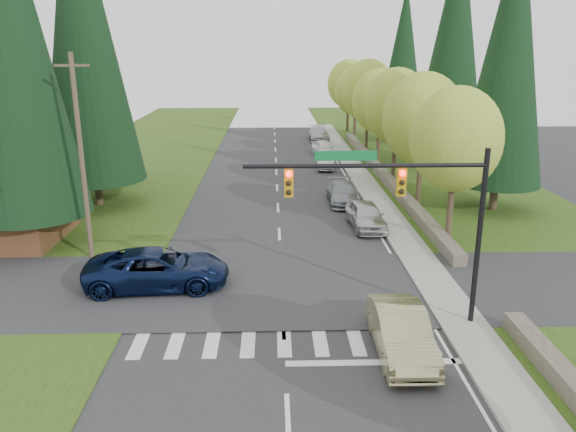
{
  "coord_description": "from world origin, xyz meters",
  "views": [
    {
      "loc": [
        -0.4,
        -14.78,
        10.18
      ],
      "look_at": [
        0.33,
        9.74,
        2.8
      ],
      "focal_mm": 35.0,
      "sensor_mm": 36.0,
      "label": 1
    }
  ],
  "objects_px": {
    "parked_car_a": "(366,215)",
    "parked_car_e": "(319,134)",
    "suv_navy": "(158,269)",
    "parked_car_c": "(326,161)",
    "sedan_champagne": "(401,332)",
    "parked_car_d": "(324,148)",
    "parked_car_b": "(343,193)"
  },
  "relations": [
    {
      "from": "parked_car_b",
      "to": "parked_car_c",
      "type": "height_order",
      "value": "parked_car_b"
    },
    {
      "from": "parked_car_b",
      "to": "parked_car_c",
      "type": "xyz_separation_m",
      "value": [
        -0.06,
        11.38,
        -0.03
      ]
    },
    {
      "from": "sedan_champagne",
      "to": "parked_car_a",
      "type": "xyz_separation_m",
      "value": [
        1.08,
        14.05,
        -0.03
      ]
    },
    {
      "from": "suv_navy",
      "to": "parked_car_b",
      "type": "bearing_deg",
      "value": -39.53
    },
    {
      "from": "parked_car_c",
      "to": "parked_car_e",
      "type": "bearing_deg",
      "value": 93.73
    },
    {
      "from": "suv_navy",
      "to": "parked_car_a",
      "type": "relative_size",
      "value": 1.37
    },
    {
      "from": "parked_car_a",
      "to": "suv_navy",
      "type": "bearing_deg",
      "value": -146.09
    },
    {
      "from": "parked_car_b",
      "to": "parked_car_e",
      "type": "height_order",
      "value": "parked_car_e"
    },
    {
      "from": "parked_car_b",
      "to": "parked_car_d",
      "type": "relative_size",
      "value": 1.08
    },
    {
      "from": "suv_navy",
      "to": "parked_car_e",
      "type": "xyz_separation_m",
      "value": [
        10.46,
        40.73,
        -0.1
      ]
    },
    {
      "from": "parked_car_b",
      "to": "parked_car_d",
      "type": "distance_m",
      "value": 17.34
    },
    {
      "from": "sedan_champagne",
      "to": "parked_car_d",
      "type": "relative_size",
      "value": 1.1
    },
    {
      "from": "sedan_champagne",
      "to": "parked_car_e",
      "type": "relative_size",
      "value": 0.93
    },
    {
      "from": "parked_car_e",
      "to": "parked_car_c",
      "type": "bearing_deg",
      "value": -92.7
    },
    {
      "from": "sedan_champagne",
      "to": "parked_car_e",
      "type": "distance_m",
      "value": 46.61
    },
    {
      "from": "parked_car_a",
      "to": "sedan_champagne",
      "type": "bearing_deg",
      "value": -98.34
    },
    {
      "from": "parked_car_a",
      "to": "parked_car_e",
      "type": "bearing_deg",
      "value": 86.19
    },
    {
      "from": "sedan_champagne",
      "to": "parked_car_a",
      "type": "height_order",
      "value": "sedan_champagne"
    },
    {
      "from": "parked_car_a",
      "to": "parked_car_b",
      "type": "relative_size",
      "value": 0.95
    },
    {
      "from": "sedan_champagne",
      "to": "parked_car_b",
      "type": "xyz_separation_m",
      "value": [
        0.41,
        19.61,
        -0.11
      ]
    },
    {
      "from": "parked_car_a",
      "to": "parked_car_e",
      "type": "relative_size",
      "value": 0.87
    },
    {
      "from": "suv_navy",
      "to": "parked_car_e",
      "type": "height_order",
      "value": "suv_navy"
    },
    {
      "from": "parked_car_c",
      "to": "parked_car_b",
      "type": "bearing_deg",
      "value": -83.54
    },
    {
      "from": "parked_car_c",
      "to": "parked_car_e",
      "type": "distance_m",
      "value": 15.62
    },
    {
      "from": "parked_car_a",
      "to": "parked_car_c",
      "type": "height_order",
      "value": "parked_car_a"
    },
    {
      "from": "parked_car_e",
      "to": "sedan_champagne",
      "type": "bearing_deg",
      "value": -91.52
    },
    {
      "from": "parked_car_c",
      "to": "suv_navy",
      "type": "bearing_deg",
      "value": -105.16
    },
    {
      "from": "parked_car_d",
      "to": "parked_car_e",
      "type": "distance_m",
      "value": 9.65
    },
    {
      "from": "parked_car_a",
      "to": "parked_car_e",
      "type": "distance_m",
      "value": 32.55
    },
    {
      "from": "sedan_champagne",
      "to": "suv_navy",
      "type": "bearing_deg",
      "value": 148.61
    },
    {
      "from": "parked_car_b",
      "to": "parked_car_c",
      "type": "distance_m",
      "value": 11.38
    },
    {
      "from": "suv_navy",
      "to": "parked_car_d",
      "type": "distance_m",
      "value": 32.71
    }
  ]
}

